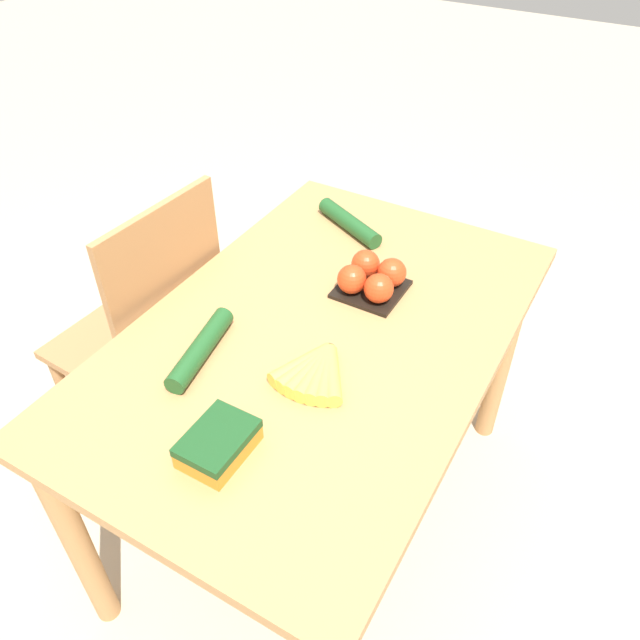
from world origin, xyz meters
TOP-DOWN VIEW (x-y plane):
  - ground_plane at (0.00, 0.00)m, footprint 12.00×12.00m
  - dining_table at (0.00, 0.00)m, footprint 1.23×0.79m
  - chair at (-0.02, 0.55)m, footprint 0.44×0.42m
  - banana_bunch at (-0.14, -0.07)m, footprint 0.17×0.17m
  - tomato_pack at (0.19, -0.04)m, footprint 0.16×0.16m
  - carrot_bag at (-0.40, -0.01)m, footprint 0.14×0.11m
  - cucumber_near at (-0.21, 0.18)m, footprint 0.25×0.09m
  - cucumber_far at (0.42, 0.15)m, footprint 0.15×0.24m

SIDE VIEW (x-z plane):
  - ground_plane at x=0.00m, z-range 0.00..0.00m
  - chair at x=-0.02m, z-range 0.01..0.96m
  - dining_table at x=0.00m, z-range 0.26..0.99m
  - banana_bunch at x=-0.14m, z-range 0.73..0.77m
  - cucumber_near at x=-0.21m, z-range 0.73..0.78m
  - cucumber_far at x=0.42m, z-range 0.73..0.78m
  - carrot_bag at x=-0.40m, z-range 0.74..0.79m
  - tomato_pack at x=0.19m, z-range 0.73..0.82m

